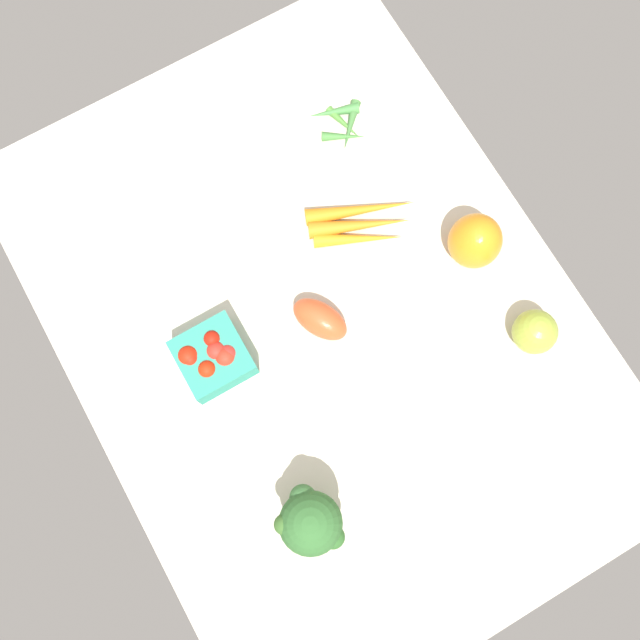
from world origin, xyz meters
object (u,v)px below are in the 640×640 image
at_px(roma_tomato, 323,319).
at_px(carrot_bunch, 360,222).
at_px(okra_pile, 342,123).
at_px(broccoli_head, 310,522).
at_px(berry_basket, 213,357).
at_px(heirloom_tomato_green, 535,332).
at_px(bell_pepper_orange, 475,241).

xyz_separation_m(roma_tomato, carrot_bunch, (-0.11, 0.13, -0.01)).
bearing_deg(okra_pile, broccoli_head, -34.37).
relative_size(okra_pile, berry_basket, 0.96).
relative_size(roma_tomato, broccoli_head, 0.77).
relative_size(okra_pile, roma_tomato, 1.04).
relative_size(heirloom_tomato_green, broccoli_head, 0.57).
height_order(roma_tomato, carrot_bunch, roma_tomato).
bearing_deg(berry_basket, broccoli_head, 2.06).
height_order(okra_pile, berry_basket, berry_basket).
distance_m(bell_pepper_orange, carrot_bunch, 0.18).
height_order(heirloom_tomato_green, okra_pile, heirloom_tomato_green).
xyz_separation_m(carrot_bunch, broccoli_head, (0.36, -0.30, 0.06)).
xyz_separation_m(heirloom_tomato_green, okra_pile, (-0.46, -0.07, -0.03)).
xyz_separation_m(heirloom_tomato_green, broccoli_head, (0.07, -0.43, 0.04)).
distance_m(broccoli_head, berry_basket, 0.28).
xyz_separation_m(okra_pile, carrot_bunch, (0.17, -0.06, 0.00)).
xyz_separation_m(roma_tomato, broccoli_head, (0.25, -0.16, 0.05)).
bearing_deg(broccoli_head, berry_basket, -177.94).
distance_m(okra_pile, carrot_bunch, 0.18).
distance_m(roma_tomato, berry_basket, 0.18).
distance_m(heirloom_tomato_green, berry_basket, 0.49).
distance_m(heirloom_tomato_green, broccoli_head, 0.44).
bearing_deg(berry_basket, carrot_bunch, 104.76).
bearing_deg(bell_pepper_orange, berry_basket, -95.88).
height_order(bell_pepper_orange, berry_basket, bell_pepper_orange).
bearing_deg(broccoli_head, bell_pepper_orange, 118.96).
distance_m(bell_pepper_orange, berry_basket, 0.44).
distance_m(okra_pile, broccoli_head, 0.64).
bearing_deg(carrot_bunch, bell_pepper_orange, 45.84).
relative_size(okra_pile, bell_pepper_orange, 0.96).
height_order(okra_pile, bell_pepper_orange, bell_pepper_orange).
bearing_deg(broccoli_head, heirloom_tomato_green, 99.35).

